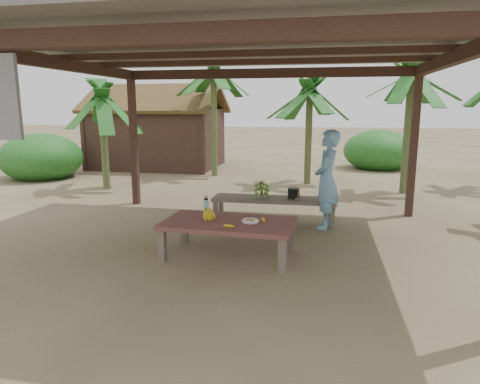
% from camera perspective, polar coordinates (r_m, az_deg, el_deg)
% --- Properties ---
extents(ground, '(80.00, 80.00, 0.00)m').
position_cam_1_polar(ground, '(6.60, 0.55, -6.90)').
color(ground, brown).
rests_on(ground, ground).
extents(pavilion, '(6.60, 5.60, 2.95)m').
position_cam_1_polar(pavilion, '(6.31, 0.45, 17.82)').
color(pavilion, black).
rests_on(pavilion, ground).
extents(work_table, '(1.85, 1.09, 0.50)m').
position_cam_1_polar(work_table, '(5.97, -1.54, -4.52)').
color(work_table, brown).
rests_on(work_table, ground).
extents(bench, '(2.21, 0.64, 0.45)m').
position_cam_1_polar(bench, '(7.73, 4.54, -1.21)').
color(bench, brown).
rests_on(bench, ground).
extents(ripe_banana_bunch, '(0.29, 0.26, 0.16)m').
position_cam_1_polar(ripe_banana_bunch, '(6.09, -4.60, -2.83)').
color(ripe_banana_bunch, yellow).
rests_on(ripe_banana_bunch, work_table).
extents(plate, '(0.24, 0.24, 0.04)m').
position_cam_1_polar(plate, '(5.89, 1.38, -3.89)').
color(plate, white).
rests_on(plate, work_table).
extents(loose_banana_front, '(0.16, 0.08, 0.04)m').
position_cam_1_polar(loose_banana_front, '(5.64, -1.49, -4.54)').
color(loose_banana_front, yellow).
rests_on(loose_banana_front, work_table).
extents(loose_banana_side, '(0.08, 0.14, 0.04)m').
position_cam_1_polar(loose_banana_side, '(5.94, 3.14, -3.73)').
color(loose_banana_side, yellow).
rests_on(loose_banana_side, work_table).
extents(water_flask, '(0.07, 0.07, 0.28)m').
position_cam_1_polar(water_flask, '(6.33, -4.53, -1.93)').
color(water_flask, '#3DAABE').
rests_on(water_flask, work_table).
extents(green_banana_stalk, '(0.27, 0.27, 0.30)m').
position_cam_1_polar(green_banana_stalk, '(7.71, 2.89, 0.34)').
color(green_banana_stalk, '#598C2D').
rests_on(green_banana_stalk, bench).
extents(cooking_pot, '(0.21, 0.21, 0.18)m').
position_cam_1_polar(cooking_pot, '(7.69, 7.15, -0.23)').
color(cooking_pot, black).
rests_on(cooking_pot, bench).
extents(skewer_rack, '(0.18, 0.08, 0.24)m').
position_cam_1_polar(skewer_rack, '(7.62, 7.42, -0.11)').
color(skewer_rack, '#A57F47').
rests_on(skewer_rack, bench).
extents(woman, '(0.51, 0.68, 1.69)m').
position_cam_1_polar(woman, '(7.41, 11.48, 1.62)').
color(woman, '#69A0C6').
rests_on(woman, ground).
extents(hut, '(4.40, 3.43, 2.85)m').
position_cam_1_polar(hut, '(15.28, -10.77, 7.46)').
color(hut, black).
rests_on(hut, ground).
extents(banana_plant_ne, '(1.80, 1.80, 3.09)m').
position_cam_1_polar(banana_plant_ne, '(10.99, 21.86, 13.28)').
color(banana_plant_ne, '#596638').
rests_on(banana_plant_ne, ground).
extents(banana_plant_n, '(1.80, 1.80, 2.76)m').
position_cam_1_polar(banana_plant_n, '(11.64, 9.27, 12.17)').
color(banana_plant_n, '#596638').
rests_on(banana_plant_n, ground).
extents(banana_plant_nw, '(1.80, 1.80, 3.41)m').
position_cam_1_polar(banana_plant_nw, '(12.97, -3.55, 15.02)').
color(banana_plant_nw, '#596638').
rests_on(banana_plant_nw, ground).
extents(banana_plant_w, '(1.80, 1.80, 2.54)m').
position_cam_1_polar(banana_plant_w, '(11.28, -17.92, 10.73)').
color(banana_plant_w, '#596638').
rests_on(banana_plant_w, ground).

